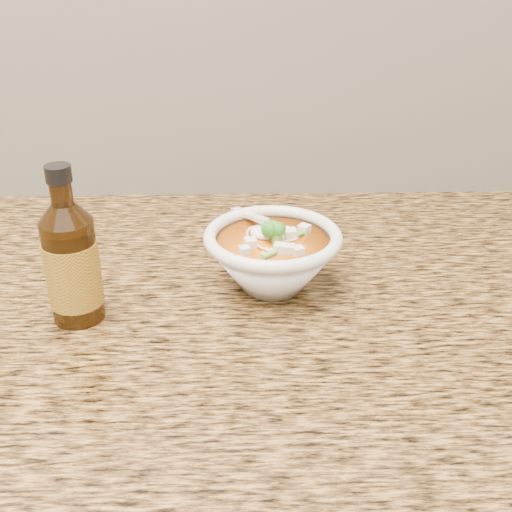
{
  "coord_description": "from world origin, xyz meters",
  "views": [
    {
      "loc": [
        0.36,
        1.0,
        1.3
      ],
      "look_at": [
        0.38,
        1.68,
        0.94
      ],
      "focal_mm": 45.0,
      "sensor_mm": 36.0,
      "label": 1
    }
  ],
  "objects": [
    {
      "name": "soup_bowl",
      "position": [
        0.4,
        1.68,
        0.94
      ],
      "size": [
        0.17,
        0.18,
        0.09
      ],
      "rotation": [
        0.0,
        0.0,
        0.15
      ],
      "color": "silver",
      "rests_on": "counter_slab"
    },
    {
      "name": "hot_sauce_bottle",
      "position": [
        0.17,
        1.62,
        0.97
      ],
      "size": [
        0.07,
        0.07,
        0.18
      ],
      "rotation": [
        0.0,
        0.0,
        0.26
      ],
      "color": "#331C07",
      "rests_on": "counter_slab"
    }
  ]
}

